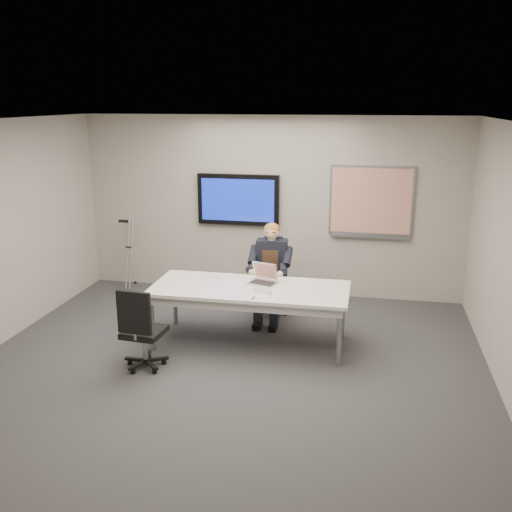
% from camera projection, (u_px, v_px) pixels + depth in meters
% --- Properties ---
extents(floor, '(6.00, 6.00, 0.02)m').
position_uv_depth(floor, '(223.00, 375.00, 6.47)').
color(floor, '#333336').
rests_on(floor, ground).
extents(ceiling, '(6.00, 6.00, 0.02)m').
position_uv_depth(ceiling, '(219.00, 123.00, 5.72)').
color(ceiling, white).
rests_on(ceiling, wall_back).
extents(wall_back, '(6.00, 0.02, 2.80)m').
position_uv_depth(wall_back, '(270.00, 207.00, 8.93)').
color(wall_back, '#A59F95').
rests_on(wall_back, ground).
extents(wall_front, '(6.00, 0.02, 2.80)m').
position_uv_depth(wall_front, '(86.00, 394.00, 3.26)').
color(wall_front, '#A59F95').
rests_on(wall_front, ground).
extents(conference_table, '(2.47, 1.04, 0.76)m').
position_uv_depth(conference_table, '(250.00, 294.00, 7.15)').
color(conference_table, silver).
rests_on(conference_table, ground).
extents(tv_display, '(1.30, 0.09, 0.80)m').
position_uv_depth(tv_display, '(238.00, 200.00, 8.95)').
color(tv_display, black).
rests_on(tv_display, wall_back).
extents(whiteboard, '(1.25, 0.08, 1.10)m').
position_uv_depth(whiteboard, '(371.00, 202.00, 8.57)').
color(whiteboard, '#919499').
rests_on(whiteboard, wall_back).
extents(office_chair_far, '(0.55, 0.55, 0.98)m').
position_uv_depth(office_chair_far, '(272.00, 294.00, 8.23)').
color(office_chair_far, black).
rests_on(office_chair_far, ground).
extents(office_chair_near, '(0.51, 0.51, 1.00)m').
position_uv_depth(office_chair_near, '(143.00, 344.00, 6.56)').
color(office_chair_near, black).
rests_on(office_chair_near, ground).
extents(seated_person, '(0.44, 0.75, 1.38)m').
position_uv_depth(seated_person, '(269.00, 283.00, 7.93)').
color(seated_person, '#1D2331').
rests_on(seated_person, office_chair_far).
extents(crutch, '(0.35, 0.72, 1.27)m').
position_uv_depth(crutch, '(130.00, 252.00, 9.36)').
color(crutch, '#B4B6BC').
rests_on(crutch, ground).
extents(laptop, '(0.40, 0.41, 0.24)m').
position_uv_depth(laptop, '(264.00, 278.00, 7.29)').
color(laptop, silver).
rests_on(laptop, conference_table).
extents(name_tent, '(0.24, 0.14, 0.09)m').
position_uv_depth(name_tent, '(262.00, 289.00, 6.89)').
color(name_tent, white).
rests_on(name_tent, conference_table).
extents(pen, '(0.01, 0.14, 0.01)m').
position_uv_depth(pen, '(254.00, 298.00, 6.73)').
color(pen, black).
rests_on(pen, conference_table).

